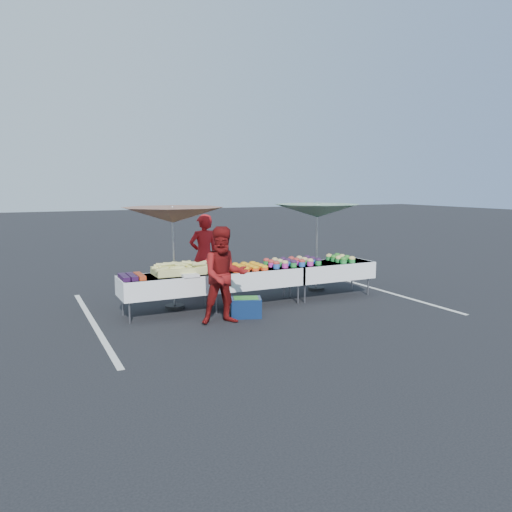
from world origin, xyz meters
name	(u,v)px	position (x,y,z in m)	size (l,w,h in m)	color
ground	(256,304)	(0.00, 0.00, 0.00)	(80.00, 80.00, 0.00)	black
stripe_left	(93,323)	(-3.20, 0.00, 0.00)	(0.10, 5.00, 0.00)	silver
stripe_right	(380,290)	(3.20, 0.00, 0.00)	(0.10, 5.00, 0.00)	silver
table_left	(170,284)	(-1.80, 0.00, 0.58)	(1.86, 0.81, 0.75)	white
table_center	(256,276)	(0.00, 0.00, 0.58)	(1.86, 0.81, 0.75)	white
table_right	(330,270)	(1.80, 0.00, 0.58)	(1.86, 0.81, 0.75)	white
berry_punnets	(132,277)	(-2.51, -0.06, 0.79)	(0.40, 0.54, 0.08)	black
corn_pile	(182,269)	(-1.54, 0.04, 0.84)	(1.16, 0.57, 0.26)	tan
plastic_bags	(190,275)	(-1.50, -0.30, 0.78)	(0.30, 0.25, 0.05)	white
carrot_bowls	(245,267)	(-0.25, -0.01, 0.80)	(0.75, 0.69, 0.11)	#F0471A
potato_cups	(292,261)	(0.85, 0.00, 0.83)	(1.14, 0.58, 0.16)	blue
bean_baskets	(340,258)	(2.06, -0.01, 0.82)	(0.36, 0.68, 0.15)	#238C37
vendor	(204,255)	(-0.64, 1.30, 0.90)	(0.65, 0.43, 1.79)	red
customer	(224,275)	(-1.10, -1.01, 0.86)	(0.83, 0.65, 1.71)	maroon
umbrella_left	(173,216)	(-1.59, 0.40, 1.83)	(2.58, 2.58, 2.02)	black
umbrella_right	(318,211)	(1.88, 0.66, 1.82)	(2.58, 2.58, 2.01)	black
storage_bin	(246,307)	(-0.58, -0.78, 0.19)	(0.66, 0.57, 0.36)	#0E2148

